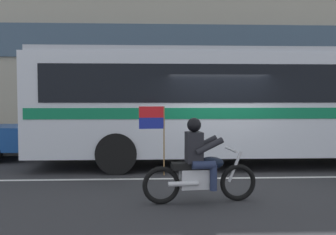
{
  "coord_description": "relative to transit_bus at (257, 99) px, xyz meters",
  "views": [
    {
      "loc": [
        -1.77,
        -9.76,
        1.95
      ],
      "look_at": [
        -1.32,
        -0.45,
        1.45
      ],
      "focal_mm": 41.77,
      "sensor_mm": 36.0,
      "label": 1
    }
  ],
  "objects": [
    {
      "name": "ground_plane",
      "position": [
        -1.28,
        -1.19,
        -1.88
      ],
      "size": [
        60.0,
        60.0,
        0.0
      ],
      "primitive_type": "plane",
      "color": "#2B2B2D"
    },
    {
      "name": "sidewalk_curb",
      "position": [
        -1.28,
        3.91,
        -1.81
      ],
      "size": [
        28.0,
        3.8,
        0.15
      ],
      "primitive_type": "cube",
      "color": "#A39E93",
      "rests_on": "ground_plane"
    },
    {
      "name": "motorcycle_with_rider",
      "position": [
        -2.14,
        -3.88,
        -1.22
      ],
      "size": [
        2.19,
        0.66,
        1.78
      ],
      "color": "black",
      "rests_on": "ground_plane"
    },
    {
      "name": "lane_center_stripe",
      "position": [
        -1.28,
        -1.79,
        -1.88
      ],
      "size": [
        26.6,
        0.14,
        0.01
      ],
      "primitive_type": "cube",
      "color": "silver",
      "rests_on": "ground_plane"
    },
    {
      "name": "transit_bus",
      "position": [
        0.0,
        0.0,
        0.0
      ],
      "size": [
        12.52,
        2.63,
        3.22
      ],
      "color": "silver",
      "rests_on": "ground_plane"
    }
  ]
}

